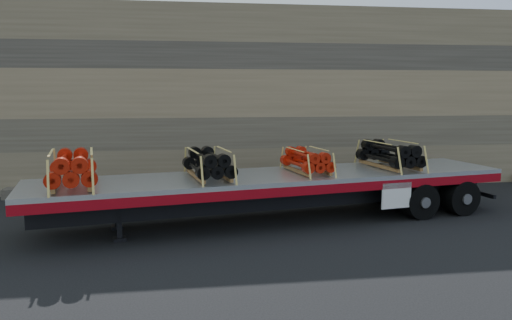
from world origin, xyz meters
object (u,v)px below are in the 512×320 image
Objects in this scene: trailer at (276,197)px; bundle_midrear at (307,161)px; bundle_midfront at (208,164)px; bundle_front at (72,169)px; bundle_rear at (389,155)px.

trailer is 1.42m from bundle_midrear.
trailer is 7.32× the size of bundle_midrear.
bundle_midfront is at bearing -180.00° from bundle_midrear.
bundle_front reaches higher than bundle_rear.
bundle_midrear is at bearing 0.00° from bundle_midfront.
bundle_midfront is (-1.99, -0.35, 1.08)m from trailer.
bundle_midrear is 0.85× the size of bundle_rear.
trailer is 5.87× the size of bundle_front.
bundle_rear is at bearing 0.00° from bundle_midfront.
bundle_rear is at bearing 0.00° from bundle_front.
bundle_midrear is at bearing -0.00° from trailer.
bundle_front reaches higher than trailer.
trailer is 6.23× the size of bundle_rear.
trailer is 6.48× the size of bundle_midfront.
trailer is 2.29m from bundle_midfront.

